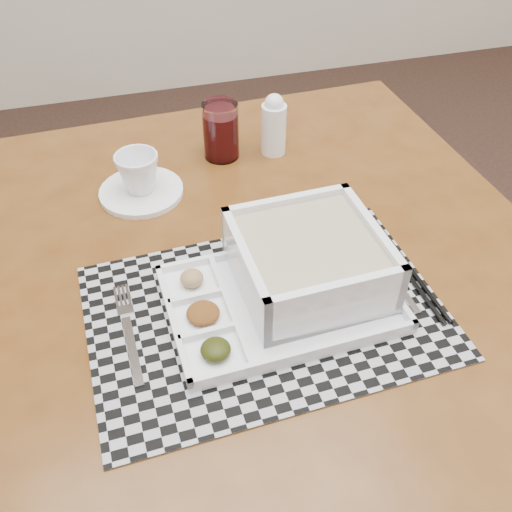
# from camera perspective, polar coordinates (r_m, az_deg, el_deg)

# --- Properties ---
(dining_table) EXTENTS (1.00, 1.00, 0.73)m
(dining_table) POSITION_cam_1_polar(r_m,az_deg,el_deg) (0.96, -0.99, -2.88)
(dining_table) COLOR #4D270E
(dining_table) RESTS_ON ground
(placemat) EXTENTS (0.51, 0.36, 0.00)m
(placemat) POSITION_cam_1_polar(r_m,az_deg,el_deg) (0.82, 0.94, -5.55)
(placemat) COLOR #A3A3AA
(placemat) RESTS_ON dining_table
(serving_tray) EXTENTS (0.33, 0.24, 0.10)m
(serving_tray) POSITION_cam_1_polar(r_m,az_deg,el_deg) (0.82, 4.51, -1.49)
(serving_tray) COLOR white
(serving_tray) RESTS_ON placemat
(fork) EXTENTS (0.02, 0.19, 0.00)m
(fork) POSITION_cam_1_polar(r_m,az_deg,el_deg) (0.81, -12.58, -7.19)
(fork) COLOR silver
(fork) RESTS_ON placemat
(spoon) EXTENTS (0.04, 0.18, 0.01)m
(spoon) POSITION_cam_1_polar(r_m,az_deg,el_deg) (0.92, 11.80, 0.46)
(spoon) COLOR silver
(spoon) RESTS_ON placemat
(chopsticks) EXTENTS (0.03, 0.24, 0.01)m
(chopsticks) POSITION_cam_1_polar(r_m,az_deg,el_deg) (0.90, 14.75, -1.07)
(chopsticks) COLOR black
(chopsticks) RESTS_ON placemat
(saucer) EXTENTS (0.15, 0.15, 0.01)m
(saucer) POSITION_cam_1_polar(r_m,az_deg,el_deg) (1.05, -11.38, 6.33)
(saucer) COLOR white
(saucer) RESTS_ON dining_table
(cup) EXTENTS (0.10, 0.10, 0.07)m
(cup) POSITION_cam_1_polar(r_m,az_deg,el_deg) (1.02, -11.69, 8.16)
(cup) COLOR white
(cup) RESTS_ON saucer
(juice_glass) EXTENTS (0.07, 0.07, 0.11)m
(juice_glass) POSITION_cam_1_polar(r_m,az_deg,el_deg) (1.11, -3.53, 12.23)
(juice_glass) COLOR white
(juice_glass) RESTS_ON dining_table
(creamer_bottle) EXTENTS (0.05, 0.05, 0.12)m
(creamer_bottle) POSITION_cam_1_polar(r_m,az_deg,el_deg) (1.12, 1.79, 12.95)
(creamer_bottle) COLOR white
(creamer_bottle) RESTS_ON dining_table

